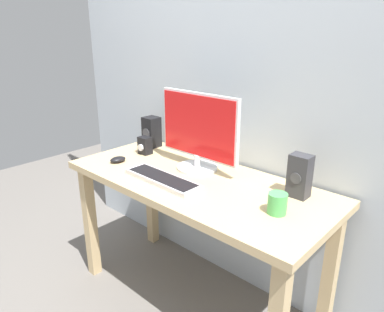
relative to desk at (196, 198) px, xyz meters
name	(u,v)px	position (x,y,z in m)	size (l,w,h in m)	color
ground_plane	(195,299)	(0.00, 0.00, -0.67)	(6.00, 6.00, 0.00)	slate
wall_back	(242,32)	(0.00, 0.36, 0.83)	(2.80, 0.04, 3.00)	#B2BCC6
desk	(196,198)	(0.00, 0.00, 0.00)	(1.45, 0.64, 0.78)	tan
monitor	(198,132)	(-0.09, 0.12, 0.32)	(0.52, 0.23, 0.42)	silver
keyboard_primary	(162,179)	(-0.10, -0.14, 0.12)	(0.45, 0.14, 0.03)	silver
mouse	(118,159)	(-0.50, -0.13, 0.13)	(0.06, 0.09, 0.03)	black
speaker_right	(300,176)	(0.49, 0.17, 0.21)	(0.10, 0.08, 0.20)	#333338
speaker_left	(152,132)	(-0.58, 0.21, 0.21)	(0.09, 0.10, 0.20)	black
audio_controller	(145,145)	(-0.50, 0.08, 0.17)	(0.08, 0.07, 0.11)	black
coffee_mug	(277,204)	(0.50, -0.04, 0.16)	(0.08, 0.08, 0.09)	#4CB259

